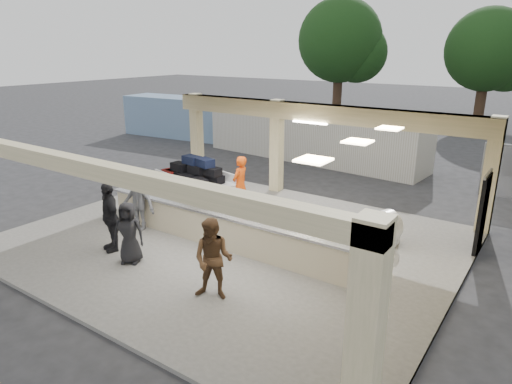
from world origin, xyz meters
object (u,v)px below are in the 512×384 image
Objects in this scene: luggage_cart at (195,177)px; passenger_c at (137,201)px; baggage_counter at (221,229)px; baggage_handler at (240,185)px; passenger_a at (213,259)px; drum_fan at (387,226)px; container_blue at (193,118)px; passenger_b at (110,217)px; container_white at (311,135)px; passenger_d at (129,233)px.

passenger_c reaches higher than luggage_cart.
baggage_handler is at bearing 115.17° from baggage_counter.
passenger_a is 1.02× the size of passenger_c.
drum_fan reaches higher than baggage_counter.
drum_fan is at bearing -35.52° from container_blue.
container_blue is at bearing 134.69° from baggage_counter.
drum_fan is at bearing 61.11° from passenger_b.
drum_fan is 7.29m from passenger_c.
luggage_cart is 12.50m from container_blue.
luggage_cart is at bearing -158.72° from drum_fan.
container_white is at bearing -11.38° from container_blue.
passenger_a is (2.77, -4.71, -0.04)m from baggage_handler.
passenger_c reaches higher than passenger_d.
passenger_a reaches higher than baggage_counter.
passenger_d is at bearing -120.44° from baggage_counter.
container_white reaches higher than passenger_c.
container_white reaches higher than baggage_handler.
container_blue is (-10.43, 13.95, 0.30)m from passenger_d.
baggage_handler is at bearing -46.64° from container_blue.
container_white is at bearing 69.31° from passenger_d.
luggage_cart is 1.59× the size of passenger_b.
container_white is at bearing 149.68° from drum_fan.
passenger_a is at bearing 18.24° from passenger_b.
luggage_cart is 3.10× the size of drum_fan.
passenger_d is 17.42m from container_blue.
passenger_a is 0.96× the size of passenger_b.
passenger_d is at bearing -115.71° from drum_fan.
baggage_handler reaches higher than drum_fan.
luggage_cart is 1.68× the size of passenger_c.
passenger_b is at bearing 153.58° from passenger_a.
passenger_a is at bearing -54.37° from baggage_counter.
container_white reaches higher than passenger_a.
passenger_a is 1.14× the size of passenger_d.
passenger_b is at bearing -60.51° from container_blue.
container_blue is (-9.43, 13.72, 0.15)m from passenger_b.
baggage_handler is 1.04× the size of passenger_a.
container_white is (0.28, 8.27, 0.28)m from luggage_cart.
baggage_counter is 2.69× the size of luggage_cart.
passenger_b is (-2.25, -1.91, 0.47)m from baggage_counter.
luggage_cart is 3.11m from passenger_c.
container_blue reaches higher than passenger_c.
baggage_handler is (-4.89, -0.27, 0.43)m from drum_fan.
passenger_a reaches higher than drum_fan.
passenger_a is 2.88m from passenger_d.
passenger_a is 3.89m from passenger_b.
passenger_b is (-1.10, -4.36, -0.00)m from baggage_handler.
baggage_counter is 11.26m from container_white.
container_white is (-0.20, 11.34, 0.24)m from passenger_c.
container_white reaches higher than passenger_b.
container_blue reaches higher than baggage_handler.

